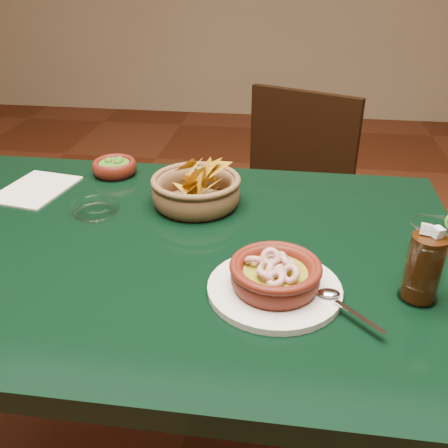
# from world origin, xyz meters

# --- Properties ---
(dining_table) EXTENTS (1.20, 0.80, 0.75)m
(dining_table) POSITION_xyz_m (0.00, 0.00, 0.65)
(dining_table) COLOR black
(dining_table) RESTS_ON ground
(dining_chair) EXTENTS (0.52, 0.52, 0.86)m
(dining_chair) POSITION_xyz_m (0.24, 0.70, 0.47)
(dining_chair) COLOR black
(dining_chair) RESTS_ON ground
(shrimp_plate) EXTENTS (0.28, 0.22, 0.07)m
(shrimp_plate) POSITION_xyz_m (0.24, -0.13, 0.78)
(shrimp_plate) COLOR silver
(shrimp_plate) RESTS_ON dining_table
(chip_basket) EXTENTS (0.23, 0.23, 0.13)m
(chip_basket) POSITION_xyz_m (0.05, 0.17, 0.79)
(chip_basket) COLOR brown
(chip_basket) RESTS_ON dining_table
(guacamole_ramekin) EXTENTS (0.13, 0.13, 0.04)m
(guacamole_ramekin) POSITION_xyz_m (-0.19, 0.31, 0.77)
(guacamole_ramekin) COLOR #49130B
(guacamole_ramekin) RESTS_ON dining_table
(cola_drink) EXTENTS (0.14, 0.14, 0.16)m
(cola_drink) POSITION_xyz_m (0.47, -0.12, 0.82)
(cola_drink) COLOR white
(cola_drink) RESTS_ON dining_table
(glass_ashtray) EXTENTS (0.11, 0.11, 0.03)m
(glass_ashtray) POSITION_xyz_m (-0.16, 0.10, 0.76)
(glass_ashtray) COLOR white
(glass_ashtray) RESTS_ON dining_table
(paper_menu) EXTENTS (0.17, 0.21, 0.00)m
(paper_menu) POSITION_xyz_m (-0.35, 0.20, 0.75)
(paper_menu) COLOR beige
(paper_menu) RESTS_ON dining_table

